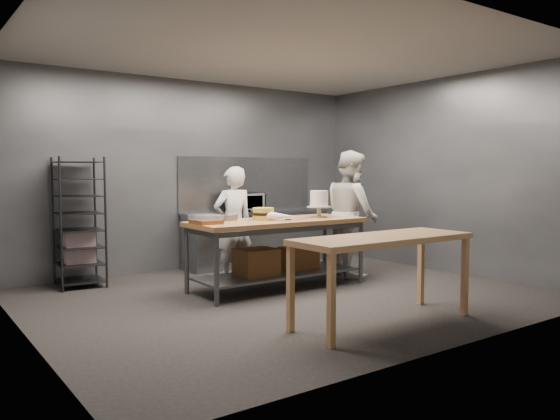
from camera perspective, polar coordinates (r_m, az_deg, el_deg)
name	(u,v)px	position (r m, az deg, el deg)	size (l,w,h in m)	color
ground	(286,296)	(6.92, 0.63, -8.94)	(6.00, 6.00, 0.00)	black
back_wall	(194,175)	(8.89, -8.93, 3.63)	(6.00, 0.04, 3.00)	#4C4F54
work_table	(277,246)	(7.24, -0.36, -3.75)	(2.40, 0.90, 0.92)	#9B6C3E
near_counter	(383,244)	(5.66, 10.71, -3.54)	(2.00, 0.70, 0.90)	#A47C44
back_counter	(258,237)	(9.17, -2.36, -2.87)	(2.60, 0.60, 0.90)	slate
splashback_panel	(248,184)	(9.36, -3.38, 2.77)	(2.60, 0.02, 0.90)	slate
speed_rack	(79,223)	(7.85, -20.26, -1.31)	(0.65, 0.69, 1.75)	black
chef_behind	(233,224)	(7.72, -4.92, -1.49)	(0.59, 0.39, 1.63)	white
chef_right	(351,213)	(8.21, 7.47, -0.34)	(0.91, 0.71, 1.87)	silver
microwave	(246,202)	(9.00, -3.58, 0.81)	(0.54, 0.37, 0.30)	black
frosted_cake_stand	(319,201)	(7.54, 4.10, 0.98)	(0.34, 0.34, 0.37)	#ADA48A
layer_cake	(263,214)	(7.15, -1.75, -0.41)	(0.28, 0.28, 0.16)	gold
cake_pans	(221,218)	(7.05, -6.21, -0.84)	(0.48, 0.28, 0.07)	gray
piping_bag	(282,216)	(7.02, 0.19, -0.65)	(0.12, 0.12, 0.38)	white
offset_spatula	(293,219)	(7.16, 1.40, -1.00)	(0.36, 0.02, 0.02)	slate
pastry_clamshells	(206,219)	(6.68, -7.74, -0.96)	(0.31, 0.36, 0.11)	#9A4F1E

